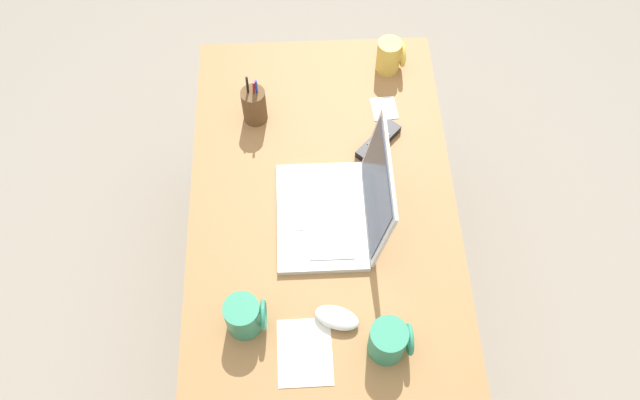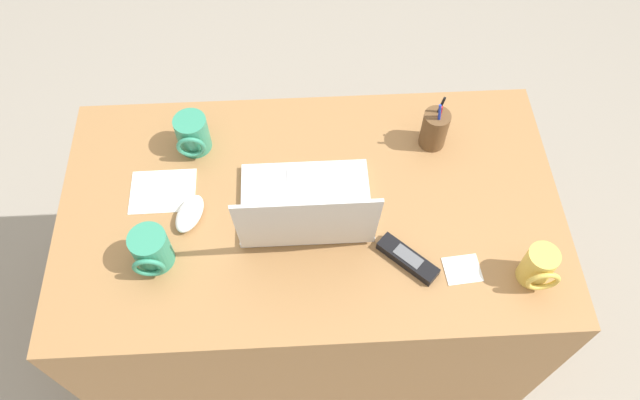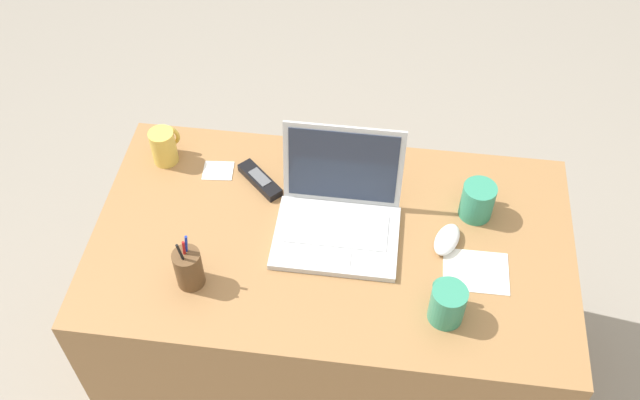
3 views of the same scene
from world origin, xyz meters
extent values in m
plane|color=gray|center=(0.00, 0.00, 0.00)|extent=(6.00, 6.00, 0.00)
cube|color=#9E7042|center=(0.00, 0.00, 0.36)|extent=(1.29, 0.73, 0.71)
cube|color=silver|center=(0.01, -0.01, 0.72)|extent=(0.33, 0.24, 0.02)
cube|color=silver|center=(0.01, 0.01, 0.73)|extent=(0.27, 0.12, 0.00)
cube|color=silver|center=(0.01, -0.08, 0.73)|extent=(0.09, 0.05, 0.00)
cube|color=silver|center=(0.01, 0.14, 0.85)|extent=(0.32, 0.05, 0.25)
cube|color=#283347|center=(0.01, 0.13, 0.85)|extent=(0.29, 0.04, 0.22)
ellipsoid|color=white|center=(0.30, 0.02, 0.73)|extent=(0.09, 0.13, 0.03)
cylinder|color=#338C6B|center=(0.38, 0.13, 0.77)|extent=(0.09, 0.09, 0.11)
torus|color=#338C6B|center=(0.38, 0.18, 0.77)|extent=(0.08, 0.01, 0.08)
cylinder|color=#E0BC4C|center=(-0.52, 0.22, 0.77)|extent=(0.07, 0.07, 0.11)
torus|color=#E0BC4C|center=(-0.52, 0.26, 0.77)|extent=(0.08, 0.01, 0.08)
cylinder|color=#338C6B|center=(0.30, -0.21, 0.77)|extent=(0.09, 0.09, 0.11)
torus|color=#338C6B|center=(0.30, -0.16, 0.77)|extent=(0.08, 0.01, 0.08)
cube|color=black|center=(-0.23, 0.17, 0.72)|extent=(0.14, 0.14, 0.02)
cube|color=#595B60|center=(-0.23, 0.17, 0.74)|extent=(0.07, 0.07, 0.00)
cylinder|color=brown|center=(-0.34, -0.19, 0.77)|extent=(0.07, 0.07, 0.11)
cylinder|color=#1933B2|center=(-0.34, -0.17, 0.81)|extent=(0.02, 0.01, 0.15)
cylinder|color=black|center=(-0.34, -0.20, 0.81)|extent=(0.03, 0.01, 0.14)
cylinder|color=red|center=(-0.34, -0.18, 0.80)|extent=(0.01, 0.02, 0.13)
cube|color=white|center=(0.38, -0.06, 0.71)|extent=(0.17, 0.13, 0.00)
cube|color=white|center=(-0.36, 0.20, 0.71)|extent=(0.09, 0.08, 0.00)
camera|label=1|loc=(0.85, -0.05, 2.23)|focal=36.04mm
camera|label=2|loc=(0.02, 0.80, 2.02)|focal=33.75mm
camera|label=3|loc=(0.12, -1.18, 2.24)|focal=40.57mm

